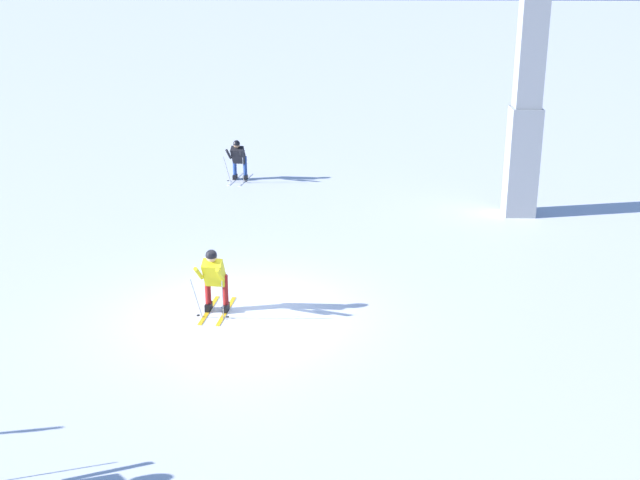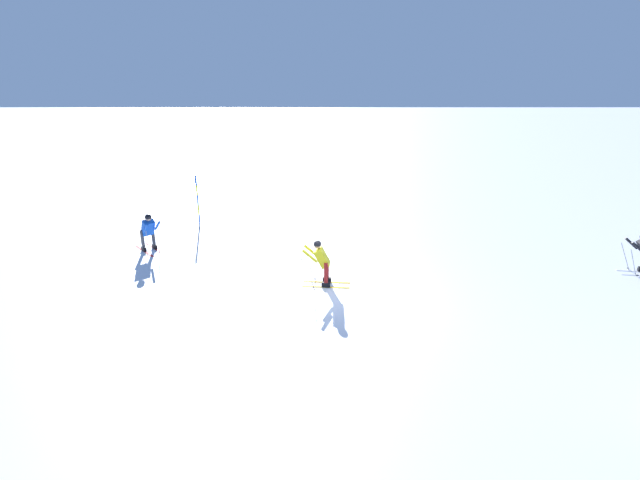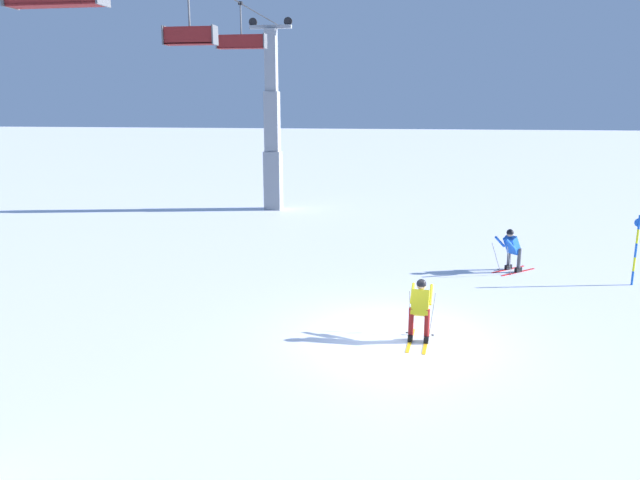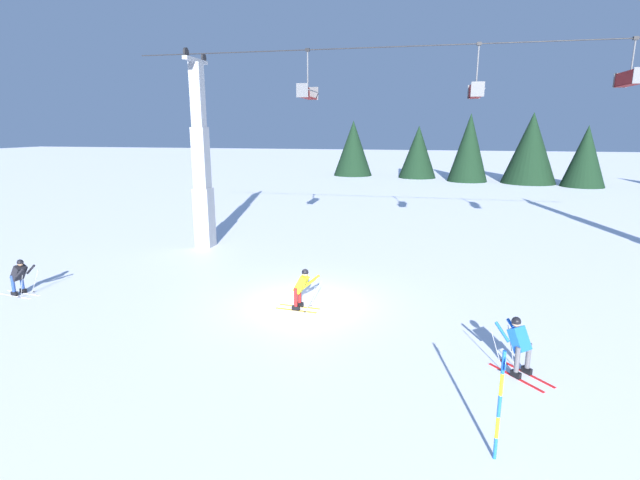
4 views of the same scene
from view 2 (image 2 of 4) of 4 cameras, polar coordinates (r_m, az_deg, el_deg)
ground_plane at (r=14.29m, az=0.22°, el=-6.71°), size 260.00×260.00×0.00m
skier_carving_main at (r=14.51m, az=0.19°, el=-2.49°), size 1.63×0.74×1.66m
trail_marker_pole at (r=21.73m, az=-15.27°, el=5.13°), size 0.07×0.28×2.32m
skier_distant_downhill at (r=18.74m, az=-20.93°, el=1.26°), size 1.56×1.65×1.68m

